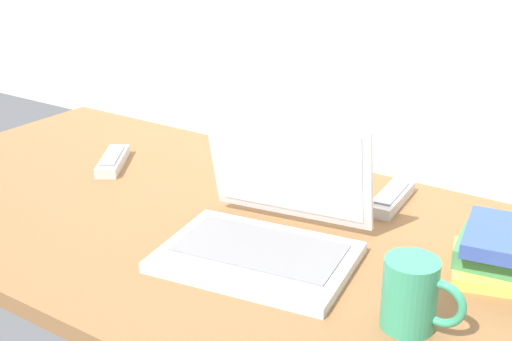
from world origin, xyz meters
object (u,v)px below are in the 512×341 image
at_px(remote_control_near, 113,161).
at_px(remote_control_far, 391,198).
at_px(coffee_mug, 412,294).
at_px(laptop, 268,226).

xyz_separation_m(remote_control_near, remote_control_far, (0.60, 0.16, 0.00)).
xyz_separation_m(coffee_mug, remote_control_near, (-0.79, 0.21, -0.04)).
height_order(remote_control_near, remote_control_far, same).
relative_size(coffee_mug, remote_control_far, 0.72).
bearing_deg(coffee_mug, remote_control_far, 116.75).
relative_size(coffee_mug, remote_control_near, 0.74).
distance_m(laptop, remote_control_near, 0.52).
distance_m(remote_control_near, remote_control_far, 0.62).
bearing_deg(remote_control_far, coffee_mug, -63.25).
relative_size(remote_control_near, remote_control_far, 0.97).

